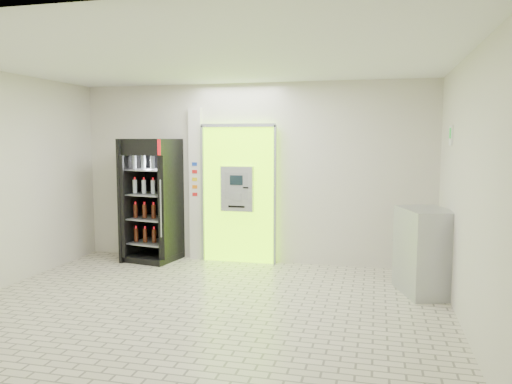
% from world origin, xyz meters
% --- Properties ---
extents(ground, '(6.00, 6.00, 0.00)m').
position_xyz_m(ground, '(0.00, 0.00, 0.00)').
color(ground, beige).
rests_on(ground, ground).
extents(room_shell, '(6.00, 6.00, 6.00)m').
position_xyz_m(room_shell, '(0.00, 0.00, 1.84)').
color(room_shell, beige).
rests_on(room_shell, ground).
extents(atm_assembly, '(1.30, 0.24, 2.33)m').
position_xyz_m(atm_assembly, '(-0.20, 2.41, 1.17)').
color(atm_assembly, '#92FF02').
rests_on(atm_assembly, ground).
extents(pillar, '(0.22, 0.11, 2.60)m').
position_xyz_m(pillar, '(-0.98, 2.45, 1.30)').
color(pillar, silver).
rests_on(pillar, ground).
extents(beverage_cooler, '(0.89, 0.85, 2.08)m').
position_xyz_m(beverage_cooler, '(-1.67, 2.15, 1.00)').
color(beverage_cooler, black).
rests_on(beverage_cooler, ground).
extents(steel_cabinet, '(0.83, 1.00, 1.15)m').
position_xyz_m(steel_cabinet, '(2.70, 1.27, 0.58)').
color(steel_cabinet, '#9FA2A7').
rests_on(steel_cabinet, ground).
extents(exit_sign, '(0.02, 0.22, 0.26)m').
position_xyz_m(exit_sign, '(2.99, 1.40, 2.12)').
color(exit_sign, white).
rests_on(exit_sign, room_shell).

